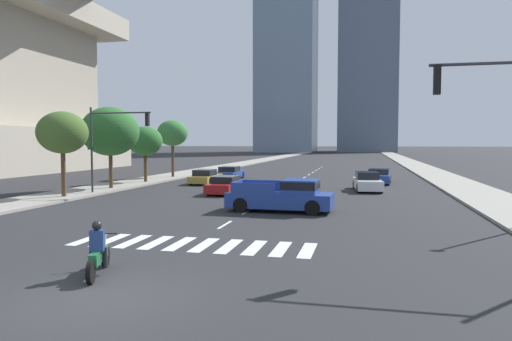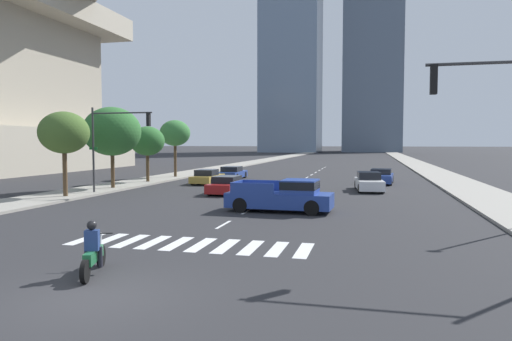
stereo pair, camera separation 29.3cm
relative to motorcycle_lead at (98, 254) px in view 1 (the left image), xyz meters
The scene contains 19 objects.
ground_plane 2.09m from the motorcycle_lead, 56.80° to the right, with size 800.00×800.00×0.00m, color #28282B.
sidewalk_east 31.85m from the motorcycle_lead, 62.79° to the left, with size 4.00×260.00×0.15m, color gray.
sidewalk_west 30.91m from the motorcycle_lead, 113.58° to the left, with size 4.00×260.00×0.15m, color gray.
crosswalk_near 4.31m from the motorcycle_lead, 75.08° to the left, with size 8.55×2.28×0.01m.
lane_divider_center 32.15m from the motorcycle_lead, 88.04° to the left, with size 0.14×50.00×0.01m.
motorcycle_lead is the anchor object (origin of this frame).
pickup_truck 12.87m from the motorcycle_lead, 76.51° to the left, with size 5.48×2.29×1.67m.
sedan_blue_0 31.59m from the motorcycle_lead, 74.91° to the left, with size 2.27×4.59×1.27m.
sedan_red_1 20.25m from the motorcycle_lead, 96.74° to the left, with size 1.87×4.78×1.23m.
sedan_gold_2 27.79m from the motorcycle_lead, 103.22° to the left, with size 1.91×4.63×1.23m.
sedan_blue_3 32.85m from the motorcycle_lead, 99.98° to the left, with size 1.92×4.54×1.24m.
sedan_white_4 25.32m from the motorcycle_lead, 73.46° to the left, with size 2.24×4.86×1.39m.
traffic_signal_far 20.17m from the motorcycle_lead, 118.63° to the left, with size 4.70×0.28×5.78m.
street_tree_nearest 19.17m from the motorcycle_lead, 127.89° to the left, with size 3.12×3.12×5.36m.
street_tree_second 23.88m from the motorcycle_lead, 119.38° to the left, with size 4.29×4.29×6.06m.
street_tree_third 28.86m from the motorcycle_lead, 113.76° to the left, with size 2.99×2.99×4.80m.
street_tree_fourth 34.47m from the motorcycle_lead, 109.73° to the left, with size 3.02×3.02×5.61m.
office_tower_left_skyline 166.51m from the motorcycle_lead, 97.41° to the left, with size 20.48×20.22×112.08m.
office_tower_center_skyline 177.82m from the motorcycle_lead, 87.30° to the left, with size 20.65×28.92×109.39m.
Camera 1 is at (5.81, -9.44, 3.57)m, focal length 32.83 mm.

